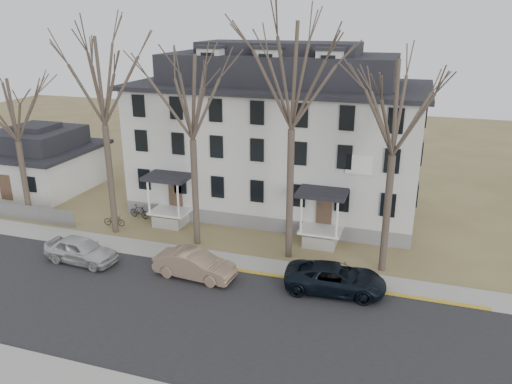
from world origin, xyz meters
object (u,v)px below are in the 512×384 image
(tree_far_left, at_px, (100,75))
(bicycle_right, at_px, (139,212))
(tree_center, at_px, (293,68))
(car_tan, at_px, (195,265))
(tree_bungalow, at_px, (12,106))
(tree_mid_left, at_px, (191,91))
(tree_mid_right, at_px, (397,101))
(car_navy, at_px, (335,279))
(bicycle_left, at_px, (114,221))
(boarding_house, at_px, (278,137))
(small_house, at_px, (40,162))
(car_silver, at_px, (81,251))

(tree_far_left, distance_m, bicycle_right, 10.18)
(tree_center, xyz_separation_m, car_tan, (-4.28, -4.10, -10.33))
(tree_bungalow, bearing_deg, tree_mid_left, 0.00)
(tree_mid_right, relative_size, car_tan, 2.80)
(tree_center, height_order, bicycle_right, tree_center)
(tree_mid_right, xyz_separation_m, tree_bungalow, (-24.50, 0.00, -1.48))
(car_navy, height_order, bicycle_left, car_navy)
(tree_far_left, distance_m, tree_bungalow, 7.34)
(boarding_house, height_order, tree_bungalow, boarding_house)
(small_house, xyz_separation_m, tree_mid_right, (28.50, -6.20, 7.35))
(tree_mid_left, relative_size, tree_mid_right, 1.00)
(bicycle_right, bearing_deg, tree_far_left, -177.97)
(car_silver, relative_size, bicycle_right, 2.72)
(car_silver, bearing_deg, tree_mid_right, -71.20)
(tree_center, distance_m, car_tan, 11.91)
(boarding_house, xyz_separation_m, car_navy, (6.33, -11.36, -4.65))
(tree_bungalow, distance_m, car_tan, 16.96)
(tree_mid_left, xyz_separation_m, tree_mid_right, (11.50, 0.00, 0.00))
(small_house, height_order, tree_bungalow, tree_bungalow)
(tree_center, xyz_separation_m, car_navy, (3.33, -3.21, -10.36))
(tree_mid_right, distance_m, bicycle_left, 20.29)
(tree_far_left, height_order, car_silver, tree_far_left)
(tree_mid_left, height_order, tree_mid_right, same)
(tree_mid_left, distance_m, tree_center, 6.18)
(tree_bungalow, relative_size, bicycle_right, 6.60)
(car_tan, relative_size, bicycle_right, 2.79)
(tree_mid_left, bearing_deg, bicycle_right, 155.88)
(boarding_house, distance_m, small_house, 20.34)
(tree_far_left, distance_m, bicycle_left, 9.99)
(small_house, relative_size, tree_center, 0.59)
(bicycle_left, bearing_deg, tree_far_left, -149.97)
(boarding_house, xyz_separation_m, tree_center, (3.00, -8.15, 5.71))
(small_house, relative_size, tree_bungalow, 0.81)
(small_house, height_order, car_silver, small_house)
(tree_far_left, height_order, car_tan, tree_far_left)
(tree_center, distance_m, tree_bungalow, 19.23)
(car_silver, relative_size, car_tan, 0.98)
(small_house, height_order, bicycle_left, small_house)
(small_house, distance_m, car_silver, 15.87)
(small_house, distance_m, bicycle_right, 12.06)
(car_silver, height_order, car_tan, car_silver)
(tree_center, bearing_deg, tree_bungalow, 180.00)
(tree_mid_left, bearing_deg, bicycle_left, 173.36)
(tree_mid_left, bearing_deg, small_house, 159.97)
(car_silver, bearing_deg, boarding_house, -29.62)
(tree_far_left, distance_m, tree_center, 12.02)
(bicycle_right, bearing_deg, tree_center, -92.31)
(boarding_house, bearing_deg, car_tan, -95.98)
(tree_center, distance_m, tree_mid_right, 5.70)
(tree_mid_left, height_order, car_silver, tree_mid_left)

